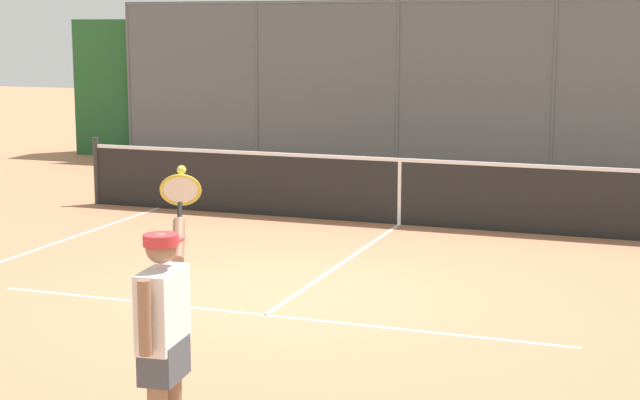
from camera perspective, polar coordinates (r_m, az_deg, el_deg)
name	(u,v)px	position (r m, az deg, el deg)	size (l,w,h in m)	color
ground_plane	(295,295)	(10.82, -1.41, -5.35)	(60.00, 60.00, 0.00)	#B27551
court_line_markings	(252,323)	(9.82, -3.81, -6.93)	(7.85, 8.98, 0.01)	white
fence_backdrop	(480,96)	(19.97, 8.96, 5.77)	(17.74, 1.37, 3.30)	#565B60
tennis_net	(400,191)	(14.53, 4.49, 0.53)	(10.09, 0.09, 1.07)	#2D2D2D
tennis_player	(164,333)	(6.60, -8.76, -7.38)	(0.57, 1.29, 1.83)	navy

